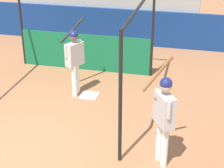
# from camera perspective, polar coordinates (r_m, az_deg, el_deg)

# --- Properties ---
(ground_plane) EXTENTS (60.00, 60.00, 0.00)m
(ground_plane) POSITION_cam_1_polar(r_m,az_deg,el_deg) (7.78, -14.58, -10.12)
(ground_plane) COLOR #9E6642
(outfield_wall) EXTENTS (24.00, 0.12, 1.24)m
(outfield_wall) POSITION_cam_1_polar(r_m,az_deg,el_deg) (13.38, -1.28, 8.91)
(outfield_wall) COLOR navy
(outfield_wall) RESTS_ON ground
(bleacher_section) EXTENTS (6.50, 2.40, 2.52)m
(bleacher_section) POSITION_cam_1_polar(r_m,az_deg,el_deg) (14.41, 0.01, 12.72)
(bleacher_section) COLOR #9E9E99
(bleacher_section) RESTS_ON ground
(batting_cage) EXTENTS (4.00, 4.18, 2.60)m
(batting_cage) POSITION_cam_1_polar(r_m,az_deg,el_deg) (10.18, -5.51, 6.55)
(batting_cage) COLOR black
(batting_cage) RESTS_ON ground
(home_plate) EXTENTS (0.44, 0.44, 0.02)m
(home_plate) POSITION_cam_1_polar(r_m,az_deg,el_deg) (9.69, -3.50, -1.71)
(home_plate) COLOR white
(home_plate) RESTS_ON ground
(player_batter) EXTENTS (0.62, 0.98, 1.89)m
(player_batter) POSITION_cam_1_polar(r_m,az_deg,el_deg) (9.38, -5.72, 4.17)
(player_batter) COLOR white
(player_batter) RESTS_ON ground
(player_waiting) EXTENTS (0.69, 0.67, 2.05)m
(player_waiting) POSITION_cam_1_polar(r_m,az_deg,el_deg) (6.77, 7.89, -4.37)
(player_waiting) COLOR white
(player_waiting) RESTS_ON ground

